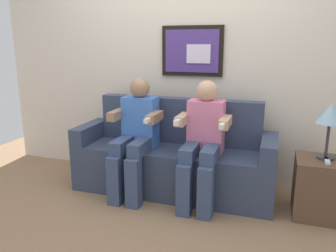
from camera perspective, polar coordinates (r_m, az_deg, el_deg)
ground_plane at (r=3.12m, az=-0.88°, el=-13.21°), size 5.61×5.61×0.00m
back_wall_assembly at (r=3.51m, az=3.21°, el=11.91°), size 4.32×0.10×2.60m
couch at (r=3.28m, az=0.96°, el=-5.87°), size 1.92×0.58×0.90m
person_on_left at (r=3.15m, az=-5.53°, el=-1.19°), size 0.46×0.56×1.11m
person_on_right at (r=2.96m, az=6.01°, el=-2.20°), size 0.46×0.56×1.11m
side_table_right at (r=3.11m, az=24.42°, el=-9.61°), size 0.40×0.40×0.50m
table_lamp at (r=2.97m, az=26.02°, el=1.50°), size 0.22×0.22×0.46m
spare_remote_on_table at (r=2.97m, az=25.56°, el=-5.41°), size 0.04×0.13×0.02m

